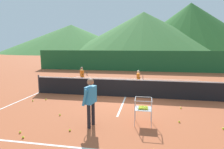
# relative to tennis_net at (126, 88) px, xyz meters

# --- Properties ---
(ground_plane) EXTENTS (120.00, 120.00, 0.00)m
(ground_plane) POSITION_rel_tennis_net_xyz_m (0.00, 0.00, -0.50)
(ground_plane) COLOR #B25633
(line_baseline_far) EXTENTS (10.19, 0.08, 0.01)m
(line_baseline_far) POSITION_rel_tennis_net_xyz_m (0.00, 5.97, -0.50)
(line_baseline_far) COLOR white
(line_baseline_far) RESTS_ON ground
(line_sideline_west) EXTENTS (0.08, 11.30, 0.01)m
(line_sideline_west) POSITION_rel_tennis_net_xyz_m (-5.09, 0.00, -0.50)
(line_sideline_west) COLOR white
(line_sideline_west) RESTS_ON ground
(line_service_center) EXTENTS (0.08, 5.84, 0.01)m
(line_service_center) POSITION_rel_tennis_net_xyz_m (0.00, 0.00, -0.50)
(line_service_center) COLOR white
(line_service_center) RESTS_ON ground
(tennis_net) EXTENTS (10.14, 0.08, 1.05)m
(tennis_net) POSITION_rel_tennis_net_xyz_m (0.00, 0.00, 0.00)
(tennis_net) COLOR #333338
(tennis_net) RESTS_ON ground
(instructor) EXTENTS (0.44, 0.80, 1.64)m
(instructor) POSITION_rel_tennis_net_xyz_m (-0.75, -3.91, 0.49)
(instructor) COLOR black
(instructor) RESTS_ON ground
(student_0) EXTENTS (0.64, 0.52, 1.30)m
(student_0) POSITION_rel_tennis_net_xyz_m (-3.21, 2.27, 0.28)
(student_0) COLOR navy
(student_0) RESTS_ON ground
(student_1) EXTENTS (0.40, 0.60, 1.22)m
(student_1) POSITION_rel_tennis_net_xyz_m (0.59, 1.85, 0.24)
(student_1) COLOR black
(student_1) RESTS_ON ground
(ball_cart) EXTENTS (0.58, 0.58, 0.90)m
(ball_cart) POSITION_rel_tennis_net_xyz_m (0.99, -3.40, 0.08)
(ball_cart) COLOR #B7B7BC
(ball_cart) RESTS_ON ground
(tennis_ball_0) EXTENTS (0.07, 0.07, 0.07)m
(tennis_ball_0) POSITION_rel_tennis_net_xyz_m (-1.30, -4.42, -0.47)
(tennis_ball_0) COLOR yellow
(tennis_ball_0) RESTS_ON ground
(tennis_ball_2) EXTENTS (0.07, 0.07, 0.07)m
(tennis_ball_2) POSITION_rel_tennis_net_xyz_m (-3.90, -1.29, -0.47)
(tennis_ball_2) COLOR yellow
(tennis_ball_2) RESTS_ON ground
(tennis_ball_3) EXTENTS (0.07, 0.07, 0.07)m
(tennis_ball_3) POSITION_rel_tennis_net_xyz_m (-2.78, -4.83, -0.47)
(tennis_ball_3) COLOR yellow
(tennis_ball_3) RESTS_ON ground
(tennis_ball_4) EXTENTS (0.07, 0.07, 0.07)m
(tennis_ball_4) POSITION_rel_tennis_net_xyz_m (-2.47, -5.11, -0.47)
(tennis_ball_4) COLOR yellow
(tennis_ball_4) RESTS_ON ground
(tennis_ball_6) EXTENTS (0.07, 0.07, 0.07)m
(tennis_ball_6) POSITION_rel_tennis_net_xyz_m (-4.40, -1.64, -0.47)
(tennis_ball_6) COLOR yellow
(tennis_ball_6) RESTS_ON ground
(tennis_ball_7) EXTENTS (0.07, 0.07, 0.07)m
(tennis_ball_7) POSITION_rel_tennis_net_xyz_m (2.26, -3.07, -0.47)
(tennis_ball_7) COLOR yellow
(tennis_ball_7) RESTS_ON ground
(tennis_ball_8) EXTENTS (0.07, 0.07, 0.07)m
(tennis_ball_8) POSITION_rel_tennis_net_xyz_m (-2.23, -3.19, -0.47)
(tennis_ball_8) COLOR yellow
(tennis_ball_8) RESTS_ON ground
(tennis_ball_9) EXTENTS (0.07, 0.07, 0.07)m
(tennis_ball_9) POSITION_rel_tennis_net_xyz_m (3.58, -3.40, -0.47)
(tennis_ball_9) COLOR yellow
(tennis_ball_9) RESTS_ON ground
(tennis_ball_11) EXTENTS (0.07, 0.07, 0.07)m
(tennis_ball_11) POSITION_rel_tennis_net_xyz_m (2.58, -1.46, -0.47)
(tennis_ball_11) COLOR yellow
(tennis_ball_11) RESTS_ON ground
(windscreen_fence) EXTENTS (22.42, 0.08, 2.21)m
(windscreen_fence) POSITION_rel_tennis_net_xyz_m (0.00, 10.65, 0.60)
(windscreen_fence) COLOR #1E5B2D
(windscreen_fence) RESTS_ON ground
(hill_0) EXTENTS (56.34, 56.34, 15.09)m
(hill_0) POSITION_rel_tennis_net_xyz_m (-0.41, 63.02, 7.04)
(hill_0) COLOR #427A38
(hill_0) RESTS_ON ground
(hill_1) EXTENTS (56.45, 56.45, 11.55)m
(hill_1) POSITION_rel_tennis_net_xyz_m (-30.65, 67.73, 5.28)
(hill_1) COLOR #427A38
(hill_1) RESTS_ON ground
(hill_2) EXTENTS (52.58, 52.58, 19.01)m
(hill_2) POSITION_rel_tennis_net_xyz_m (17.22, 69.71, 9.00)
(hill_2) COLOR #2D6628
(hill_2) RESTS_ON ground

